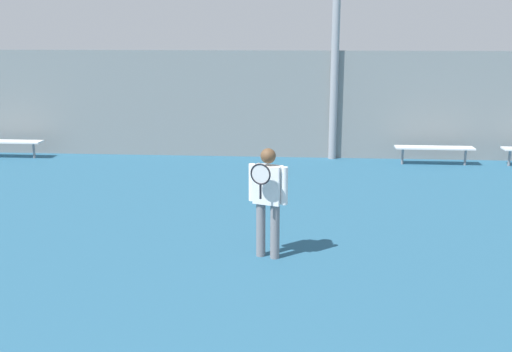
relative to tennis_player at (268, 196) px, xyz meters
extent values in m
cylinder|color=slate|center=(-0.11, 0.05, -0.55)|extent=(0.14, 0.14, 0.84)
cylinder|color=slate|center=(0.11, -0.03, -0.55)|extent=(0.14, 0.14, 0.84)
cube|color=white|center=(0.00, 0.01, 0.17)|extent=(0.46, 0.33, 0.58)
cylinder|color=white|center=(-0.24, 0.09, 0.17)|extent=(0.10, 0.10, 0.56)
cylinder|color=white|center=(0.25, -0.08, 0.17)|extent=(0.10, 0.10, 0.56)
sphere|color=brown|center=(0.00, 0.01, 0.60)|extent=(0.23, 0.23, 0.23)
cylinder|color=black|center=(-0.09, -0.26, 0.13)|extent=(0.03, 0.03, 0.22)
torus|color=black|center=(-0.09, -0.26, 0.39)|extent=(0.30, 0.13, 0.31)
cylinder|color=silver|center=(-0.09, -0.26, 0.39)|extent=(0.25, 0.09, 0.27)
cube|color=white|center=(-7.55, 6.73, -0.53)|extent=(2.18, 0.40, 0.04)
cylinder|color=gray|center=(-6.68, 6.73, -0.76)|extent=(0.06, 0.06, 0.42)
cylinder|color=gray|center=(5.74, 6.73, -0.76)|extent=(0.06, 0.06, 0.42)
cube|color=white|center=(3.86, 6.73, -0.53)|extent=(1.97, 0.40, 0.04)
cylinder|color=gray|center=(3.07, 6.73, -0.76)|extent=(0.06, 0.06, 0.42)
cylinder|color=gray|center=(4.65, 6.73, -0.76)|extent=(0.06, 0.06, 0.42)
cube|color=gray|center=(-0.54, 7.41, 0.45)|extent=(25.89, 0.06, 2.84)
camera|label=1|loc=(0.48, -8.52, 2.38)|focal=42.00mm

